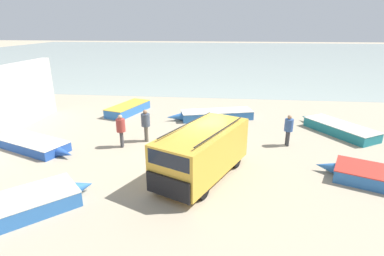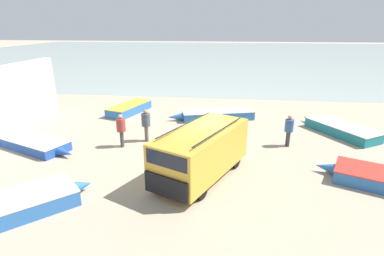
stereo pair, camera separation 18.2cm
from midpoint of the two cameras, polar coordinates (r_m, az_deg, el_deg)
name	(u,v)px [view 2 (the right image)]	position (r m, az deg, el deg)	size (l,w,h in m)	color
ground_plane	(197,158)	(14.04, 1.41, -5.72)	(200.00, 200.00, 0.00)	tan
sea_water	(224,54)	(64.96, 6.13, 13.84)	(120.00, 80.00, 0.01)	#99A89E
parked_van	(201,151)	(11.97, 2.23, -4.43)	(3.75, 5.14, 2.14)	gold
fishing_rowboat_0	(131,108)	(21.61, -11.36, 3.75)	(2.43, 4.46, 0.60)	#2D66AD
fishing_rowboat_1	(215,115)	(19.70, 4.67, 2.51)	(5.67, 2.59, 0.57)	#2D66AD
fishing_rowboat_2	(34,144)	(16.93, -27.58, -2.65)	(4.87, 2.87, 0.49)	#234CA3
fishing_rowboat_3	(382,179)	(13.84, 32.84, -8.17)	(4.41, 2.99, 0.54)	#2D66AD
fishing_rowboat_4	(339,129)	(18.99, 26.50, -0.14)	(3.48, 4.67, 0.56)	#1E757F
fishing_rowboat_5	(30,201)	(11.64, -28.06, -12.17)	(3.44, 3.40, 0.58)	#2D66AD
fisherman_0	(146,122)	(15.86, -8.44, 1.08)	(0.46, 0.46, 1.74)	#5B564C
fisherman_1	(289,128)	(15.84, 18.31, 0.02)	(0.43, 0.43, 1.63)	#38383D
fisherman_2	(121,128)	(15.35, -13.03, 0.08)	(0.45, 0.45, 1.70)	#38383D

